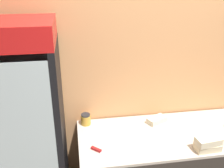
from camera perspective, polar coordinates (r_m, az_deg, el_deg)
wall_back at (r=2.77m, az=11.79°, el=2.13°), size 5.20×0.10×2.70m
beverage_cooler at (r=2.48m, az=-17.83°, el=-8.31°), size 0.62×0.63×2.02m
sandwich_stack_bottom at (r=2.47m, az=20.06°, el=-12.75°), size 0.22×0.12×0.06m
sandwich_stack_middle at (r=2.43m, az=20.27°, el=-11.57°), size 0.23×0.14×0.06m
sandwich_flat_right at (r=2.73m, az=9.70°, el=-7.71°), size 0.22×0.18×0.06m
chefs_knife at (r=2.31m, az=-2.42°, el=-14.52°), size 0.23×0.22×0.02m
condiment_jar at (r=2.67m, az=-5.73°, el=-7.66°), size 0.10×0.10×0.11m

